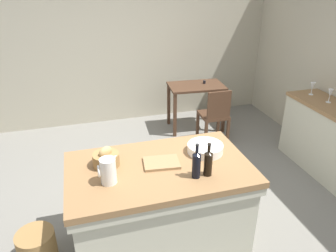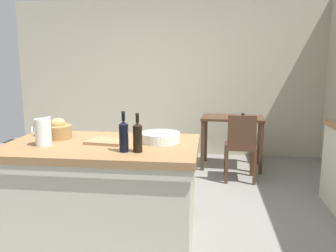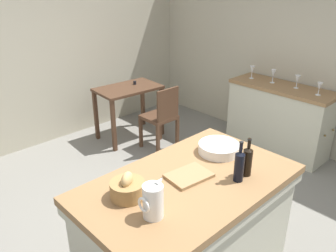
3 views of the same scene
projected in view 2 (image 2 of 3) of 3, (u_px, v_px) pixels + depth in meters
ground_plane at (140, 216)px, 3.57m from camera, size 6.76×6.76×0.00m
wall_back at (169, 78)px, 5.87m from camera, size 5.32×0.12×2.60m
island_table at (103, 189)px, 3.00m from camera, size 1.64×0.98×0.89m
writing_desk at (232, 125)px, 5.12m from camera, size 0.94×0.63×0.83m
wooden_chair at (241, 145)px, 4.53m from camera, size 0.40×0.40×0.91m
pitcher at (43, 132)px, 2.84m from camera, size 0.17×0.13×0.27m
wash_bowl at (160, 137)px, 2.97m from camera, size 0.34×0.34×0.08m
bread_basket at (58, 131)px, 3.11m from camera, size 0.24×0.24×0.19m
cutting_board at (106, 141)px, 2.95m from camera, size 0.34×0.27×0.02m
wine_bottle_dark at (138, 136)px, 2.62m from camera, size 0.07×0.07×0.30m
wine_bottle_amber at (124, 136)px, 2.63m from camera, size 0.07×0.07×0.32m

